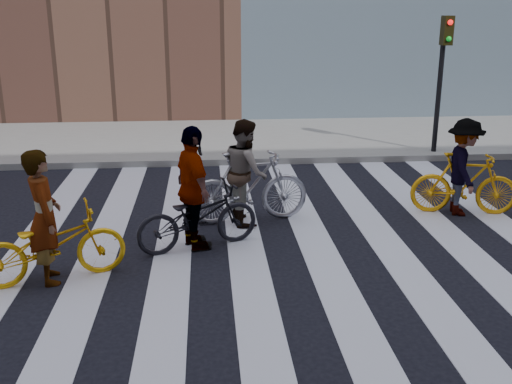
{
  "coord_description": "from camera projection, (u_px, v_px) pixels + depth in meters",
  "views": [
    {
      "loc": [
        -1.1,
        -8.38,
        3.54
      ],
      "look_at": [
        -0.37,
        0.3,
        0.82
      ],
      "focal_mm": 42.0,
      "sensor_mm": 36.0,
      "label": 1
    }
  ],
  "objects": [
    {
      "name": "bike_dark_rear",
      "position": [
        198.0,
        217.0,
        9.0
      ],
      "size": [
        2.02,
        1.29,
        1.0
      ],
      "primitive_type": "imported",
      "rotation": [
        0.0,
        0.0,
        1.93
      ],
      "color": "black",
      "rests_on": "ground"
    },
    {
      "name": "rider_left",
      "position": [
        44.0,
        217.0,
        7.8
      ],
      "size": [
        0.62,
        0.77,
        1.81
      ],
      "primitive_type": "imported",
      "rotation": [
        0.0,
        0.0,
        1.9
      ],
      "color": "slate",
      "rests_on": "ground"
    },
    {
      "name": "rider_right",
      "position": [
        463.0,
        167.0,
        10.41
      ],
      "size": [
        0.84,
        1.2,
        1.7
      ],
      "primitive_type": "imported",
      "rotation": [
        0.0,
        0.0,
        1.37
      ],
      "color": "slate",
      "rests_on": "ground"
    },
    {
      "name": "ground",
      "position": [
        282.0,
        249.0,
        9.12
      ],
      "size": [
        100.0,
        100.0,
        0.0
      ],
      "primitive_type": "plane",
      "color": "black",
      "rests_on": "ground"
    },
    {
      "name": "traffic_signal",
      "position": [
        443.0,
        62.0,
        13.85
      ],
      "size": [
        0.22,
        0.42,
        3.33
      ],
      "color": "black",
      "rests_on": "ground"
    },
    {
      "name": "rider_rear",
      "position": [
        193.0,
        189.0,
        8.86
      ],
      "size": [
        0.82,
        1.2,
        1.89
      ],
      "primitive_type": "imported",
      "rotation": [
        0.0,
        0.0,
        1.93
      ],
      "color": "slate",
      "rests_on": "ground"
    },
    {
      "name": "sidewalk_far",
      "position": [
        247.0,
        139.0,
        16.23
      ],
      "size": [
        100.0,
        5.0,
        0.15
      ],
      "primitive_type": "cube",
      "color": "gray",
      "rests_on": "ground"
    },
    {
      "name": "zebra_crosswalk",
      "position": [
        282.0,
        248.0,
        9.12
      ],
      "size": [
        8.25,
        10.0,
        0.01
      ],
      "color": "silver",
      "rests_on": "ground"
    },
    {
      "name": "bike_yellow_left",
      "position": [
        51.0,
        245.0,
        7.93
      ],
      "size": [
        2.05,
        1.27,
        1.02
      ],
      "primitive_type": "imported",
      "rotation": [
        0.0,
        0.0,
        1.9
      ],
      "color": "#F3AF0D",
      "rests_on": "ground"
    },
    {
      "name": "rider_mid",
      "position": [
        245.0,
        172.0,
        10.0
      ],
      "size": [
        0.8,
        0.96,
        1.77
      ],
      "primitive_type": "imported",
      "rotation": [
        0.0,
        0.0,
        1.73
      ],
      "color": "slate",
      "rests_on": "ground"
    },
    {
      "name": "bike_silver_mid",
      "position": [
        248.0,
        187.0,
        10.08
      ],
      "size": [
        2.13,
        0.91,
        1.24
      ],
      "primitive_type": "imported",
      "rotation": [
        0.0,
        0.0,
        1.73
      ],
      "color": "#A1A3AB",
      "rests_on": "ground"
    },
    {
      "name": "bike_yellow_right",
      "position": [
        464.0,
        184.0,
        10.5
      ],
      "size": [
        1.9,
        0.87,
        1.1
      ],
      "primitive_type": "imported",
      "rotation": [
        0.0,
        0.0,
        1.37
      ],
      "color": "#FFA80E",
      "rests_on": "ground"
    }
  ]
}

